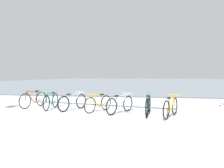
{
  "coord_description": "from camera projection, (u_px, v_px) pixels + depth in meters",
  "views": [
    {
      "loc": [
        2.5,
        -3.76,
        1.46
      ],
      "look_at": [
        0.79,
        7.42,
        1.01
      ],
      "focal_mm": 31.66,
      "sensor_mm": 36.0,
      "label": 1
    }
  ],
  "objects": [
    {
      "name": "bicycle_4",
      "position": [
        120.0,
        104.0,
        7.75
      ],
      "size": [
        0.92,
        1.52,
        0.77
      ],
      "color": "black",
      "rests_on": "ground"
    },
    {
      "name": "bicycle_0",
      "position": [
        34.0,
        99.0,
        9.24
      ],
      "size": [
        0.56,
        1.66,
        0.82
      ],
      "color": "black",
      "rests_on": "ground"
    },
    {
      "name": "bicycle_1",
      "position": [
        51.0,
        101.0,
        8.74
      ],
      "size": [
        0.46,
        1.66,
        0.78
      ],
      "color": "black",
      "rests_on": "ground"
    },
    {
      "name": "bicycle_5",
      "position": [
        148.0,
        105.0,
        7.34
      ],
      "size": [
        0.46,
        1.7,
        0.82
      ],
      "color": "black",
      "rests_on": "ground"
    },
    {
      "name": "bicycle_3",
      "position": [
        98.0,
        103.0,
        8.08
      ],
      "size": [
        0.83,
        1.44,
        0.76
      ],
      "color": "black",
      "rests_on": "ground"
    },
    {
      "name": "bicycle_6",
      "position": [
        171.0,
        107.0,
        7.01
      ],
      "size": [
        0.76,
        1.55,
        0.78
      ],
      "color": "black",
      "rests_on": "ground"
    },
    {
      "name": "ground",
      "position": [
        133.0,
        81.0,
        57.4
      ],
      "size": [
        80.0,
        132.0,
        0.08
      ],
      "color": "silver"
    },
    {
      "name": "bicycle_2",
      "position": [
        73.0,
        102.0,
        8.46
      ],
      "size": [
        0.77,
        1.59,
        0.77
      ],
      "color": "black",
      "rests_on": "ground"
    },
    {
      "name": "bike_rack",
      "position": [
        97.0,
        105.0,
        8.13
      ],
      "size": [
        6.09,
        1.29,
        0.31
      ],
      "color": "#4C5156",
      "rests_on": "ground"
    }
  ]
}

